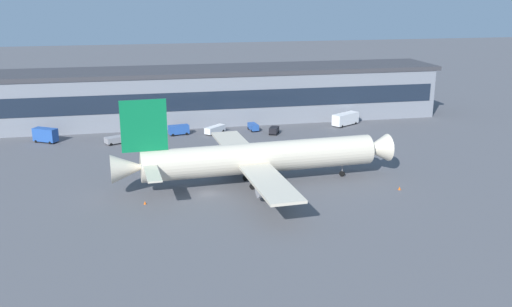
{
  "coord_description": "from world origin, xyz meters",
  "views": [
    {
      "loc": [
        -11.61,
        -98.95,
        36.59
      ],
      "look_at": [
        10.65,
        7.44,
        5.0
      ],
      "focal_mm": 40.05,
      "sensor_mm": 36.0,
      "label": 1
    }
  ],
  "objects_px": {
    "belt_loader": "(215,129)",
    "fuel_truck": "(345,119)",
    "traffic_cone_0": "(145,203)",
    "crew_van": "(179,129)",
    "pushback_tractor": "(115,140)",
    "follow_me_car": "(253,126)",
    "stair_truck": "(46,135)",
    "airliner": "(256,158)",
    "baggage_tug": "(274,130)",
    "traffic_cone_1": "(400,188)"
  },
  "relations": [
    {
      "from": "follow_me_car",
      "to": "traffic_cone_0",
      "type": "xyz_separation_m",
      "value": [
        -29.45,
        -49.06,
        -0.8
      ]
    },
    {
      "from": "belt_loader",
      "to": "baggage_tug",
      "type": "xyz_separation_m",
      "value": [
        15.02,
        -3.8,
        -0.07
      ]
    },
    {
      "from": "baggage_tug",
      "to": "traffic_cone_1",
      "type": "xyz_separation_m",
      "value": [
        13.2,
        -46.27,
        -0.77
      ]
    },
    {
      "from": "airliner",
      "to": "crew_van",
      "type": "relative_size",
      "value": 10.0
    },
    {
      "from": "traffic_cone_1",
      "to": "follow_me_car",
      "type": "bearing_deg",
      "value": 109.07
    },
    {
      "from": "traffic_cone_0",
      "to": "follow_me_car",
      "type": "bearing_deg",
      "value": 59.03
    },
    {
      "from": "baggage_tug",
      "to": "pushback_tractor",
      "type": "bearing_deg",
      "value": -178.16
    },
    {
      "from": "pushback_tractor",
      "to": "traffic_cone_0",
      "type": "xyz_separation_m",
      "value": [
        6.24,
        -42.74,
        -0.76
      ]
    },
    {
      "from": "fuel_truck",
      "to": "traffic_cone_0",
      "type": "relative_size",
      "value": 14.82
    },
    {
      "from": "airliner",
      "to": "belt_loader",
      "type": "xyz_separation_m",
      "value": [
        -2.32,
        41.42,
        -4.17
      ]
    },
    {
      "from": "crew_van",
      "to": "pushback_tractor",
      "type": "bearing_deg",
      "value": -160.49
    },
    {
      "from": "crew_van",
      "to": "belt_loader",
      "type": "bearing_deg",
      "value": -3.57
    },
    {
      "from": "belt_loader",
      "to": "stair_truck",
      "type": "height_order",
      "value": "stair_truck"
    },
    {
      "from": "crew_van",
      "to": "follow_me_car",
      "type": "relative_size",
      "value": 1.21
    },
    {
      "from": "follow_me_car",
      "to": "baggage_tug",
      "type": "height_order",
      "value": "same"
    },
    {
      "from": "belt_loader",
      "to": "traffic_cone_0",
      "type": "relative_size",
      "value": 10.32
    },
    {
      "from": "stair_truck",
      "to": "airliner",
      "type": "bearing_deg",
      "value": -42.96
    },
    {
      "from": "crew_van",
      "to": "stair_truck",
      "type": "relative_size",
      "value": 0.87
    },
    {
      "from": "pushback_tractor",
      "to": "fuel_truck",
      "type": "bearing_deg",
      "value": 6.45
    },
    {
      "from": "belt_loader",
      "to": "traffic_cone_0",
      "type": "height_order",
      "value": "belt_loader"
    },
    {
      "from": "crew_van",
      "to": "follow_me_car",
      "type": "distance_m",
      "value": 19.7
    },
    {
      "from": "belt_loader",
      "to": "crew_van",
      "type": "bearing_deg",
      "value": 176.43
    },
    {
      "from": "fuel_truck",
      "to": "traffic_cone_1",
      "type": "xyz_separation_m",
      "value": [
        -8.36,
        -51.96,
        -1.57
      ]
    },
    {
      "from": "crew_van",
      "to": "baggage_tug",
      "type": "height_order",
      "value": "crew_van"
    },
    {
      "from": "airliner",
      "to": "traffic_cone_0",
      "type": "distance_m",
      "value": 22.79
    },
    {
      "from": "fuel_truck",
      "to": "stair_truck",
      "type": "bearing_deg",
      "value": -178.39
    },
    {
      "from": "airliner",
      "to": "belt_loader",
      "type": "relative_size",
      "value": 9.17
    },
    {
      "from": "stair_truck",
      "to": "follow_me_car",
      "type": "xyz_separation_m",
      "value": [
        52.31,
        1.54,
        -0.89
      ]
    },
    {
      "from": "belt_loader",
      "to": "fuel_truck",
      "type": "distance_m",
      "value": 36.63
    },
    {
      "from": "belt_loader",
      "to": "traffic_cone_1",
      "type": "height_order",
      "value": "belt_loader"
    },
    {
      "from": "fuel_truck",
      "to": "pushback_tractor",
      "type": "bearing_deg",
      "value": -173.55
    },
    {
      "from": "belt_loader",
      "to": "fuel_truck",
      "type": "bearing_deg",
      "value": 2.96
    },
    {
      "from": "crew_van",
      "to": "fuel_truck",
      "type": "xyz_separation_m",
      "value": [
        45.78,
        1.32,
        0.42
      ]
    },
    {
      "from": "traffic_cone_0",
      "to": "fuel_truck",
      "type": "bearing_deg",
      "value": 41.84
    },
    {
      "from": "stair_truck",
      "to": "baggage_tug",
      "type": "xyz_separation_m",
      "value": [
        56.85,
        -3.49,
        -0.89
      ]
    },
    {
      "from": "follow_me_car",
      "to": "traffic_cone_1",
      "type": "height_order",
      "value": "follow_me_car"
    },
    {
      "from": "baggage_tug",
      "to": "traffic_cone_0",
      "type": "height_order",
      "value": "baggage_tug"
    },
    {
      "from": "follow_me_car",
      "to": "traffic_cone_1",
      "type": "distance_m",
      "value": 54.28
    },
    {
      "from": "belt_loader",
      "to": "airliner",
      "type": "bearing_deg",
      "value": -86.79
    },
    {
      "from": "fuel_truck",
      "to": "traffic_cone_0",
      "type": "distance_m",
      "value": 74.56
    },
    {
      "from": "airliner",
      "to": "crew_van",
      "type": "xyz_separation_m",
      "value": [
        -11.52,
        41.99,
        -3.86
      ]
    },
    {
      "from": "follow_me_car",
      "to": "pushback_tractor",
      "type": "bearing_deg",
      "value": -169.95
    },
    {
      "from": "follow_me_car",
      "to": "stair_truck",
      "type": "bearing_deg",
      "value": -178.31
    },
    {
      "from": "airliner",
      "to": "traffic_cone_1",
      "type": "bearing_deg",
      "value": -18.47
    },
    {
      "from": "stair_truck",
      "to": "belt_loader",
      "type": "bearing_deg",
      "value": 0.43
    },
    {
      "from": "follow_me_car",
      "to": "traffic_cone_0",
      "type": "distance_m",
      "value": 57.22
    },
    {
      "from": "pushback_tractor",
      "to": "follow_me_car",
      "type": "bearing_deg",
      "value": 10.05
    },
    {
      "from": "pushback_tractor",
      "to": "crew_van",
      "type": "bearing_deg",
      "value": 19.51
    },
    {
      "from": "pushback_tractor",
      "to": "fuel_truck",
      "type": "relative_size",
      "value": 0.63
    },
    {
      "from": "pushback_tractor",
      "to": "baggage_tug",
      "type": "bearing_deg",
      "value": 1.84
    }
  ]
}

